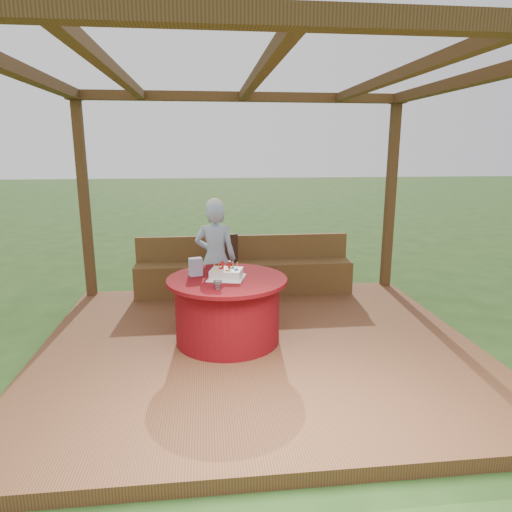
{
  "coord_description": "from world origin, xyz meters",
  "views": [
    {
      "loc": [
        -0.53,
        -4.44,
        2.11
      ],
      "look_at": [
        0.0,
        0.25,
        1.0
      ],
      "focal_mm": 32.0,
      "sensor_mm": 36.0,
      "label": 1
    }
  ],
  "objects_px": {
    "gift_bag": "(196,267)",
    "drinking_glass": "(218,285)",
    "table": "(228,309)",
    "elderly_woman": "(216,256)",
    "birthday_cake": "(226,273)",
    "chair": "(227,266)",
    "bench": "(244,275)"
  },
  "relations": [
    {
      "from": "table",
      "to": "elderly_woman",
      "type": "height_order",
      "value": "elderly_woman"
    },
    {
      "from": "birthday_cake",
      "to": "bench",
      "type": "bearing_deg",
      "value": 78.69
    },
    {
      "from": "bench",
      "to": "birthday_cake",
      "type": "xyz_separation_m",
      "value": [
        -0.32,
        -1.62,
        0.48
      ]
    },
    {
      "from": "table",
      "to": "chair",
      "type": "distance_m",
      "value": 1.28
    },
    {
      "from": "table",
      "to": "elderly_woman",
      "type": "distance_m",
      "value": 0.96
    },
    {
      "from": "chair",
      "to": "elderly_woman",
      "type": "xyz_separation_m",
      "value": [
        -0.16,
        -0.39,
        0.22
      ]
    },
    {
      "from": "gift_bag",
      "to": "drinking_glass",
      "type": "xyz_separation_m",
      "value": [
        0.21,
        -0.5,
        -0.05
      ]
    },
    {
      "from": "table",
      "to": "chair",
      "type": "bearing_deg",
      "value": 87.28
    },
    {
      "from": "bench",
      "to": "drinking_glass",
      "type": "bearing_deg",
      "value": -102.09
    },
    {
      "from": "gift_bag",
      "to": "birthday_cake",
      "type": "bearing_deg",
      "value": -38.52
    },
    {
      "from": "bench",
      "to": "elderly_woman",
      "type": "height_order",
      "value": "elderly_woman"
    },
    {
      "from": "bench",
      "to": "gift_bag",
      "type": "bearing_deg",
      "value": -113.32
    },
    {
      "from": "birthday_cake",
      "to": "gift_bag",
      "type": "xyz_separation_m",
      "value": [
        -0.32,
        0.14,
        0.04
      ]
    },
    {
      "from": "table",
      "to": "birthday_cake",
      "type": "relative_size",
      "value": 2.87
    },
    {
      "from": "elderly_woman",
      "to": "gift_bag",
      "type": "xyz_separation_m",
      "value": [
        -0.23,
        -0.75,
        0.07
      ]
    },
    {
      "from": "bench",
      "to": "birthday_cake",
      "type": "relative_size",
      "value": 6.92
    },
    {
      "from": "birthday_cake",
      "to": "gift_bag",
      "type": "height_order",
      "value": "gift_bag"
    },
    {
      "from": "table",
      "to": "birthday_cake",
      "type": "bearing_deg",
      "value": -153.2
    },
    {
      "from": "chair",
      "to": "drinking_glass",
      "type": "distance_m",
      "value": 1.67
    },
    {
      "from": "drinking_glass",
      "to": "chair",
      "type": "bearing_deg",
      "value": 84.16
    },
    {
      "from": "table",
      "to": "drinking_glass",
      "type": "height_order",
      "value": "drinking_glass"
    },
    {
      "from": "chair",
      "to": "drinking_glass",
      "type": "bearing_deg",
      "value": -95.84
    },
    {
      "from": "gift_bag",
      "to": "table",
      "type": "bearing_deg",
      "value": -37.61
    },
    {
      "from": "bench",
      "to": "drinking_glass",
      "type": "height_order",
      "value": "bench"
    },
    {
      "from": "chair",
      "to": "elderly_woman",
      "type": "distance_m",
      "value": 0.47
    },
    {
      "from": "gift_bag",
      "to": "drinking_glass",
      "type": "distance_m",
      "value": 0.55
    },
    {
      "from": "bench",
      "to": "drinking_glass",
      "type": "distance_m",
      "value": 2.08
    },
    {
      "from": "table",
      "to": "elderly_woman",
      "type": "relative_size",
      "value": 0.87
    },
    {
      "from": "drinking_glass",
      "to": "gift_bag",
      "type": "bearing_deg",
      "value": 113.16
    },
    {
      "from": "chair",
      "to": "gift_bag",
      "type": "distance_m",
      "value": 1.24
    },
    {
      "from": "elderly_woman",
      "to": "drinking_glass",
      "type": "distance_m",
      "value": 1.25
    },
    {
      "from": "table",
      "to": "birthday_cake",
      "type": "xyz_separation_m",
      "value": [
        -0.01,
        -0.0,
        0.39
      ]
    }
  ]
}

